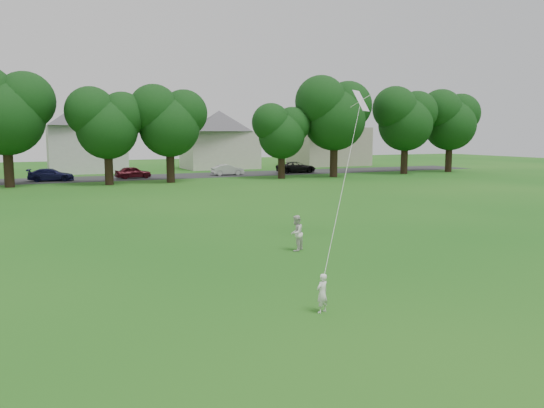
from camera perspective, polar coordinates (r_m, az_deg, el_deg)
name	(u,v)px	position (r m, az deg, el deg)	size (l,w,h in m)	color
ground	(290,301)	(14.12, 1.97, -10.36)	(160.00, 160.00, 0.00)	#135614
street	(98,179)	(54.51, -18.21, 2.60)	(90.00, 7.00, 0.01)	#2D2D30
toddler	(322,293)	(13.14, 5.42, -9.53)	(0.36, 0.23, 0.98)	white
older_boy	(296,233)	(19.81, 2.62, -3.15)	(0.65, 0.51, 1.34)	silver
kite	(346,170)	(17.27, 8.01, 3.63)	(3.50, 4.12, 10.64)	white
tree_row	(117,110)	(47.96, -16.31, 9.70)	(82.48, 9.37, 10.49)	black
parked_cars	(81,174)	(53.32, -19.82, 3.06)	(55.30, 2.27, 1.24)	black
house_row	(97,129)	(64.42, -18.33, 7.65)	(77.05, 14.16, 10.17)	silver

